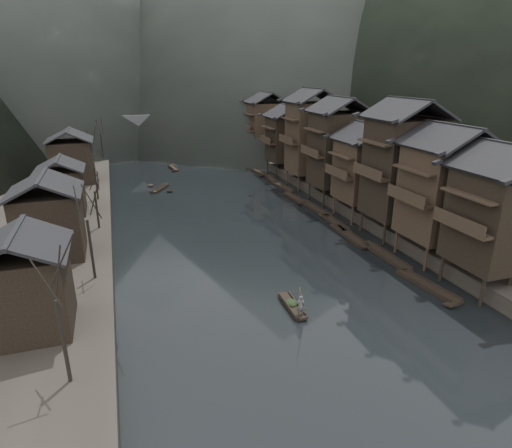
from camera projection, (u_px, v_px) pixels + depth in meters
name	position (u px, v px, depth m)	size (l,w,h in m)	color
water	(278.00, 277.00, 41.04)	(300.00, 300.00, 0.00)	black
right_bank	(368.00, 163.00, 86.80)	(40.00, 200.00, 1.80)	#2D2823
stilt_houses	(344.00, 142.00, 60.39)	(9.00, 67.60, 16.25)	black
left_houses	(58.00, 186.00, 51.03)	(8.10, 53.20, 8.73)	black
bare_trees	(89.00, 170.00, 54.00)	(3.97, 74.25, 7.94)	black
moored_sampans	(304.00, 203.00, 63.02)	(3.06, 63.27, 0.47)	black
midriver_boats	(177.00, 166.00, 87.35)	(16.02, 38.24, 0.45)	black
stone_bridge	(171.00, 130.00, 103.60)	(40.00, 6.00, 9.00)	#4C4C4F
hero_sampan	(292.00, 306.00, 35.54)	(1.05, 4.48, 0.43)	black
cargo_heap	(291.00, 299.00, 35.55)	(0.98, 1.29, 0.59)	black
boatman	(301.00, 303.00, 33.78)	(0.65, 0.43, 1.80)	#565658
bamboo_pole	(304.00, 271.00, 32.88)	(0.06, 0.06, 4.46)	#8C7A51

